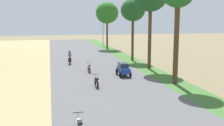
{
  "coord_description": "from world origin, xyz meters",
  "views": [
    {
      "loc": [
        -4.45,
        -1.45,
        5.45
      ],
      "look_at": [
        0.66,
        21.43,
        1.67
      ],
      "focal_mm": 44.78,
      "sensor_mm": 36.0,
      "label": 1
    }
  ],
  "objects_px": {
    "median_tree_fourth": "(107,13)",
    "car_hatchback_blue": "(123,69)",
    "median_tree_third": "(133,11)",
    "motorbike_ahead_second": "(79,125)",
    "streetlamp_mid": "(103,22)",
    "motorbike_ahead_fifth": "(70,57)",
    "motorbike_ahead_third": "(96,81)",
    "motorbike_ahead_fourth": "(89,67)"
  },
  "relations": [
    {
      "from": "motorbike_ahead_fourth",
      "to": "streetlamp_mid",
      "type": "bearing_deg",
      "value": 76.28
    },
    {
      "from": "motorbike_ahead_second",
      "to": "motorbike_ahead_fifth",
      "type": "bearing_deg",
      "value": 87.14
    },
    {
      "from": "motorbike_ahead_third",
      "to": "median_tree_third",
      "type": "bearing_deg",
      "value": 62.12
    },
    {
      "from": "car_hatchback_blue",
      "to": "motorbike_ahead_fifth",
      "type": "relative_size",
      "value": 1.11
    },
    {
      "from": "median_tree_third",
      "to": "car_hatchback_blue",
      "type": "relative_size",
      "value": 3.9
    },
    {
      "from": "motorbike_ahead_second",
      "to": "motorbike_ahead_fourth",
      "type": "height_order",
      "value": "same"
    },
    {
      "from": "motorbike_ahead_fifth",
      "to": "car_hatchback_blue",
      "type": "bearing_deg",
      "value": -61.64
    },
    {
      "from": "motorbike_ahead_third",
      "to": "motorbike_ahead_fifth",
      "type": "height_order",
      "value": "motorbike_ahead_fifth"
    },
    {
      "from": "median_tree_third",
      "to": "median_tree_fourth",
      "type": "bearing_deg",
      "value": 91.48
    },
    {
      "from": "streetlamp_mid",
      "to": "motorbike_ahead_fourth",
      "type": "bearing_deg",
      "value": -103.72
    },
    {
      "from": "median_tree_fourth",
      "to": "motorbike_ahead_fourth",
      "type": "height_order",
      "value": "median_tree_fourth"
    },
    {
      "from": "motorbike_ahead_third",
      "to": "streetlamp_mid",
      "type": "bearing_deg",
      "value": 78.35
    },
    {
      "from": "motorbike_ahead_second",
      "to": "motorbike_ahead_fifth",
      "type": "distance_m",
      "value": 20.64
    },
    {
      "from": "median_tree_third",
      "to": "motorbike_ahead_third",
      "type": "xyz_separation_m",
      "value": [
        -6.84,
        -12.93,
        -5.81
      ]
    },
    {
      "from": "motorbike_ahead_fourth",
      "to": "motorbike_ahead_fifth",
      "type": "height_order",
      "value": "motorbike_ahead_fifth"
    },
    {
      "from": "median_tree_fourth",
      "to": "motorbike_ahead_second",
      "type": "bearing_deg",
      "value": -103.6
    },
    {
      "from": "median_tree_third",
      "to": "streetlamp_mid",
      "type": "xyz_separation_m",
      "value": [
        -0.08,
        19.89,
        -1.74
      ]
    },
    {
      "from": "median_tree_fourth",
      "to": "motorbike_ahead_third",
      "type": "xyz_separation_m",
      "value": [
        -6.47,
        -27.28,
        -5.76
      ]
    },
    {
      "from": "median_tree_third",
      "to": "motorbike_ahead_third",
      "type": "height_order",
      "value": "median_tree_third"
    },
    {
      "from": "car_hatchback_blue",
      "to": "motorbike_ahead_third",
      "type": "bearing_deg",
      "value": -131.38
    },
    {
      "from": "median_tree_fourth",
      "to": "streetlamp_mid",
      "type": "xyz_separation_m",
      "value": [
        0.29,
        5.54,
        -1.69
      ]
    },
    {
      "from": "motorbike_ahead_second",
      "to": "median_tree_fourth",
      "type": "bearing_deg",
      "value": 76.4
    },
    {
      "from": "car_hatchback_blue",
      "to": "motorbike_ahead_third",
      "type": "relative_size",
      "value": 1.11
    },
    {
      "from": "motorbike_ahead_second",
      "to": "motorbike_ahead_fourth",
      "type": "xyz_separation_m",
      "value": [
        2.56,
        15.13,
        0.0
      ]
    },
    {
      "from": "motorbike_ahead_second",
      "to": "motorbike_ahead_fifth",
      "type": "xyz_separation_m",
      "value": [
        1.03,
        20.61,
        0.28
      ]
    },
    {
      "from": "car_hatchback_blue",
      "to": "motorbike_ahead_fifth",
      "type": "height_order",
      "value": "motorbike_ahead_fifth"
    },
    {
      "from": "car_hatchback_blue",
      "to": "motorbike_ahead_third",
      "type": "height_order",
      "value": "car_hatchback_blue"
    },
    {
      "from": "median_tree_fourth",
      "to": "motorbike_ahead_fourth",
      "type": "bearing_deg",
      "value": -106.41
    },
    {
      "from": "motorbike_ahead_fifth",
      "to": "motorbike_ahead_third",
      "type": "bearing_deg",
      "value": -83.89
    },
    {
      "from": "car_hatchback_blue",
      "to": "streetlamp_mid",
      "type": "bearing_deg",
      "value": 82.94
    },
    {
      "from": "motorbike_ahead_second",
      "to": "motorbike_ahead_third",
      "type": "distance_m",
      "value": 9.19
    },
    {
      "from": "streetlamp_mid",
      "to": "car_hatchback_blue",
      "type": "bearing_deg",
      "value": -97.06
    },
    {
      "from": "median_tree_fourth",
      "to": "motorbike_ahead_fifth",
      "type": "bearing_deg",
      "value": -116.39
    },
    {
      "from": "streetlamp_mid",
      "to": "motorbike_ahead_second",
      "type": "xyz_separation_m",
      "value": [
        -9.05,
        -41.72,
        -4.07
      ]
    },
    {
      "from": "median_tree_third",
      "to": "motorbike_ahead_fourth",
      "type": "height_order",
      "value": "median_tree_third"
    },
    {
      "from": "streetlamp_mid",
      "to": "motorbike_ahead_third",
      "type": "height_order",
      "value": "streetlamp_mid"
    },
    {
      "from": "median_tree_fourth",
      "to": "car_hatchback_blue",
      "type": "relative_size",
      "value": 4.07
    },
    {
      "from": "motorbike_ahead_second",
      "to": "motorbike_ahead_fifth",
      "type": "relative_size",
      "value": 1.0
    },
    {
      "from": "streetlamp_mid",
      "to": "car_hatchback_blue",
      "type": "height_order",
      "value": "streetlamp_mid"
    },
    {
      "from": "median_tree_fourth",
      "to": "motorbike_ahead_fourth",
      "type": "distance_m",
      "value": 22.69
    },
    {
      "from": "car_hatchback_blue",
      "to": "motorbike_ahead_second",
      "type": "relative_size",
      "value": 1.11
    },
    {
      "from": "median_tree_third",
      "to": "motorbike_ahead_second",
      "type": "xyz_separation_m",
      "value": [
        -9.12,
        -21.83,
        -5.81
      ]
    }
  ]
}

